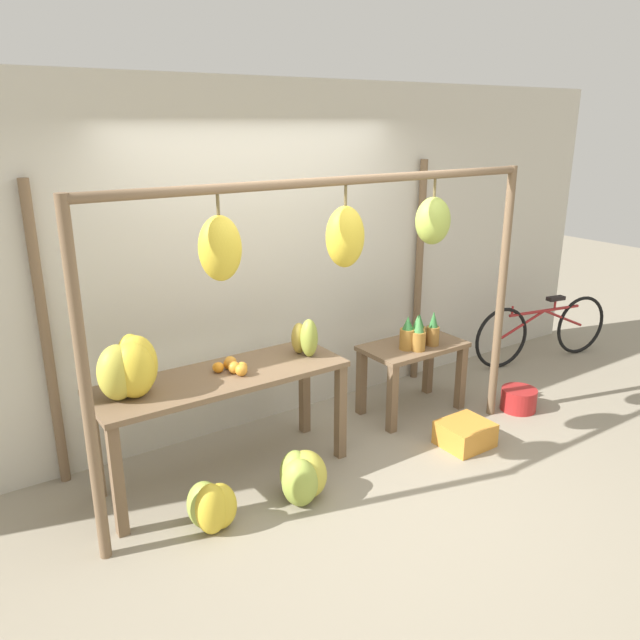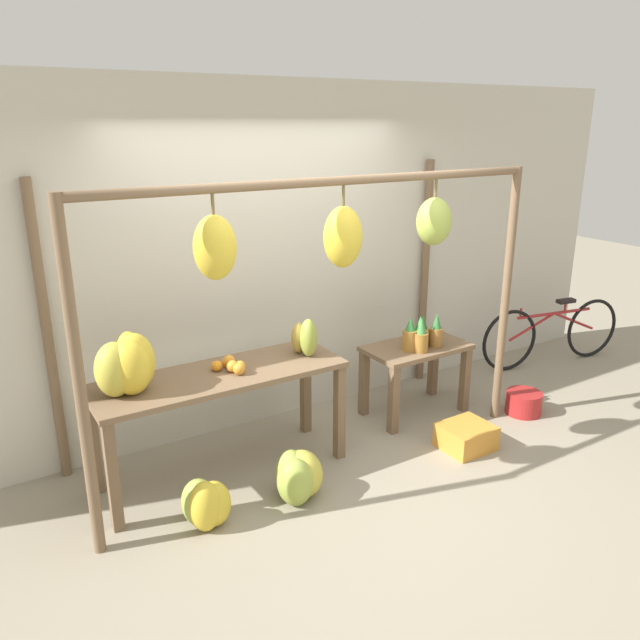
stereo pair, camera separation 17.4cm
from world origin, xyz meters
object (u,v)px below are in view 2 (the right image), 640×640
at_px(banana_pile_on_table, 127,365).
at_px(pineapple_cluster, 421,335).
at_px(banana_pile_ground_right, 297,476).
at_px(blue_bucket, 524,403).
at_px(parked_bicycle, 552,333).
at_px(fruit_crate_white, 466,437).
at_px(orange_pile, 230,365).
at_px(papaya_pile, 304,338).
at_px(banana_pile_ground_left, 206,504).

distance_m(banana_pile_on_table, pineapple_cluster, 2.45).
height_order(banana_pile_ground_right, blue_bucket, banana_pile_ground_right).
bearing_deg(parked_bicycle, banana_pile_ground_right, -168.21).
relative_size(banana_pile_on_table, fruit_crate_white, 1.26).
bearing_deg(blue_bucket, parked_bicycle, 29.48).
bearing_deg(orange_pile, papaya_pile, -1.52).
distance_m(orange_pile, banana_pile_ground_right, 0.90).
distance_m(banana_pile_ground_left, papaya_pile, 1.39).
height_order(orange_pile, papaya_pile, papaya_pile).
bearing_deg(parked_bicycle, banana_pile_ground_left, -170.46).
bearing_deg(papaya_pile, banana_pile_ground_left, -153.63).
xyz_separation_m(blue_bucket, parked_bicycle, (1.18, 0.67, 0.24)).
height_order(banana_pile_ground_right, fruit_crate_white, banana_pile_ground_right).
distance_m(banana_pile_ground_right, blue_bucket, 2.35).
relative_size(pineapple_cluster, fruit_crate_white, 0.95).
xyz_separation_m(pineapple_cluster, papaya_pile, (-1.13, 0.02, 0.18)).
bearing_deg(banana_pile_ground_left, pineapple_cluster, 12.77).
xyz_separation_m(fruit_crate_white, blue_bucket, (0.87, 0.18, 0.00)).
relative_size(orange_pile, parked_bicycle, 0.15).
xyz_separation_m(pineapple_cluster, blue_bucket, (0.83, -0.46, -0.65)).
height_order(orange_pile, banana_pile_ground_left, orange_pile).
distance_m(banana_pile_ground_left, banana_pile_ground_right, 0.65).
relative_size(banana_pile_on_table, pineapple_cluster, 1.33).
bearing_deg(orange_pile, fruit_crate_white, -21.78).
bearing_deg(fruit_crate_white, parked_bicycle, 22.40).
height_order(pineapple_cluster, banana_pile_ground_right, pineapple_cluster).
height_order(orange_pile, parked_bicycle, orange_pile).
bearing_deg(banana_pile_on_table, papaya_pile, -0.91).
xyz_separation_m(banana_pile_on_table, parked_bicycle, (4.45, 0.17, -0.64)).
height_order(banana_pile_ground_left, fruit_crate_white, banana_pile_ground_left).
xyz_separation_m(pineapple_cluster, parked_bicycle, (2.01, 0.21, -0.41)).
distance_m(blue_bucket, papaya_pile, 2.19).
bearing_deg(blue_bucket, pineapple_cluster, 151.23).
bearing_deg(pineapple_cluster, orange_pile, 178.70).
xyz_separation_m(orange_pile, pineapple_cluster, (1.73, -0.04, -0.08)).
relative_size(pineapple_cluster, parked_bicycle, 0.22).
relative_size(banana_pile_ground_left, papaya_pile, 1.20).
height_order(blue_bucket, parked_bicycle, parked_bicycle).
bearing_deg(banana_pile_ground_left, blue_bucket, 0.67).
xyz_separation_m(banana_pile_ground_left, papaya_pile, (1.04, 0.52, 0.77)).
height_order(banana_pile_ground_right, papaya_pile, papaya_pile).
bearing_deg(parked_bicycle, papaya_pile, -176.58).
height_order(banana_pile_on_table, parked_bicycle, banana_pile_on_table).
height_order(pineapple_cluster, fruit_crate_white, pineapple_cluster).
relative_size(banana_pile_ground_left, fruit_crate_white, 0.90).
xyz_separation_m(banana_pile_ground_right, parked_bicycle, (3.53, 0.74, 0.17)).
bearing_deg(papaya_pile, parked_bicycle, 3.42).
xyz_separation_m(banana_pile_on_table, papaya_pile, (1.31, -0.02, -0.05)).
height_order(banana_pile_ground_left, parked_bicycle, parked_bicycle).
height_order(banana_pile_on_table, fruit_crate_white, banana_pile_on_table).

